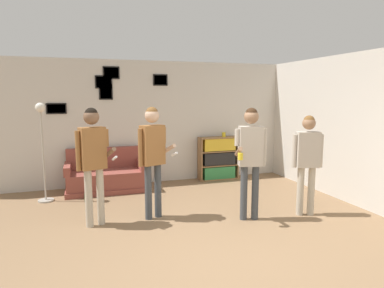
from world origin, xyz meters
TOP-DOWN VIEW (x-y plane):
  - ground_plane at (0.00, 0.00)m, footprint 20.00×20.00m
  - wall_back at (-0.01, 4.06)m, footprint 8.51×0.08m
  - wall_right at (3.09, 2.02)m, footprint 0.06×6.43m
  - couch at (-1.11, 3.64)m, footprint 1.58×0.80m
  - bookshelf at (1.47, 3.84)m, footprint 0.93×0.30m
  - floor_lamp at (-2.22, 3.24)m, footprint 0.28×0.28m
  - person_player_foreground_left at (-1.39, 1.72)m, footprint 0.57×0.43m
  - person_player_foreground_center at (-0.49, 1.76)m, footprint 0.58×0.42m
  - person_watcher_holding_cup at (0.93, 1.23)m, footprint 0.56×0.41m
  - person_spectator_near_bookshelf at (1.91, 1.13)m, footprint 0.48×0.30m
  - bottle_on_floor at (-1.51, 2.99)m, footprint 0.07×0.07m
  - drinking_cup at (1.61, 3.84)m, footprint 0.08×0.08m

SIDE VIEW (x-z plane):
  - ground_plane at x=0.00m, z-range 0.00..0.00m
  - bottle_on_floor at x=-1.51m, z-range -0.03..0.21m
  - couch at x=-1.11m, z-range -0.14..0.72m
  - bookshelf at x=1.47m, z-range 0.00..0.99m
  - person_spectator_near_bookshelf at x=1.91m, z-range 0.18..1.82m
  - drinking_cup at x=1.61m, z-range 0.99..1.10m
  - person_watcher_holding_cup at x=0.93m, z-range 0.21..1.98m
  - person_player_foreground_left at x=-1.39m, z-range 0.22..1.99m
  - person_player_foreground_center at x=-0.49m, z-range 0.22..2.00m
  - floor_lamp at x=-2.22m, z-range 0.24..2.07m
  - wall_right at x=3.09m, z-range 0.00..2.70m
  - wall_back at x=-0.01m, z-range 0.01..2.71m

